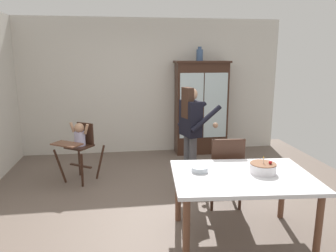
{
  "coord_description": "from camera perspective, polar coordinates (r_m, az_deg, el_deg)",
  "views": [
    {
      "loc": [
        -0.58,
        -3.86,
        1.97
      ],
      "look_at": [
        0.07,
        0.7,
        0.95
      ],
      "focal_mm": 33.94,
      "sensor_mm": 36.0,
      "label": 1
    }
  ],
  "objects": [
    {
      "name": "dining_table",
      "position": [
        3.52,
        13.15,
        -9.87
      ],
      "size": [
        1.54,
        1.15,
        0.74
      ],
      "color": "silver",
      "rests_on": "ground_plane"
    },
    {
      "name": "serving_bowl",
      "position": [
        3.49,
        5.7,
        -7.74
      ],
      "size": [
        0.18,
        0.18,
        0.05
      ],
      "primitive_type": "cylinder",
      "color": "#B2BCC6",
      "rests_on": "dining_table"
    },
    {
      "name": "adult_person",
      "position": [
        4.66,
        4.14,
        0.06
      ],
      "size": [
        0.61,
        0.6,
        1.53
      ],
      "rotation": [
        0.0,
        0.0,
        1.87
      ],
      "color": "#47474C",
      "rests_on": "ground_plane"
    },
    {
      "name": "wall_back",
      "position": [
        6.54,
        -3.01,
        7.05
      ],
      "size": [
        5.32,
        0.06,
        2.7
      ],
      "primitive_type": "cube",
      "color": "beige",
      "rests_on": "ground_plane"
    },
    {
      "name": "ground_plane",
      "position": [
        4.37,
        0.41,
        -14.31
      ],
      "size": [
        6.24,
        6.24,
        0.0
      ],
      "primitive_type": "plane",
      "color": "#66564C"
    },
    {
      "name": "dining_chair_far_side",
      "position": [
        4.21,
        10.29,
        -7.33
      ],
      "size": [
        0.47,
        0.47,
        0.96
      ],
      "rotation": [
        0.0,
        0.0,
        3.07
      ],
      "color": "#382116",
      "rests_on": "ground_plane"
    },
    {
      "name": "ceramic_vase",
      "position": [
        6.41,
        5.7,
        12.64
      ],
      "size": [
        0.13,
        0.13,
        0.27
      ],
      "color": "#3D567F",
      "rests_on": "china_cabinet"
    },
    {
      "name": "birthday_cake",
      "position": [
        3.58,
        16.68,
        -7.24
      ],
      "size": [
        0.28,
        0.28,
        0.19
      ],
      "color": "white",
      "rests_on": "dining_table"
    },
    {
      "name": "china_cabinet",
      "position": [
        6.5,
        5.93,
        3.34
      ],
      "size": [
        1.09,
        0.48,
        1.87
      ],
      "color": "#382116",
      "rests_on": "ground_plane"
    },
    {
      "name": "high_chair_with_toddler",
      "position": [
        5.18,
        -15.63,
        -2.69
      ],
      "size": [
        0.8,
        0.84,
        0.95
      ],
      "rotation": [
        0.0,
        0.0,
        -0.59
      ],
      "color": "#382116",
      "rests_on": "ground_plane"
    }
  ]
}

